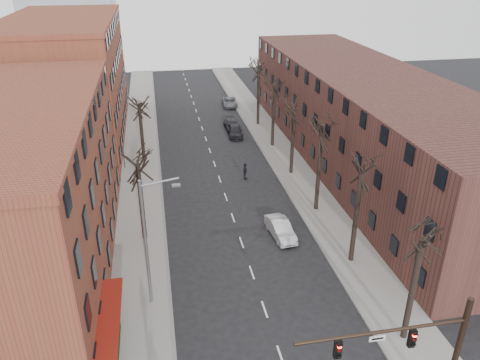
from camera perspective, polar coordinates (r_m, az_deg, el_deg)
sidewalk_left at (r=54.18m, az=-11.99°, el=2.64°), size 4.00×90.00×0.15m
sidewalk_right at (r=55.91m, az=4.61°, el=3.87°), size 4.00×90.00×0.15m
building_left_near at (r=34.94m, az=-26.20°, el=-2.15°), size 12.00×26.00×12.00m
building_left_far at (r=61.45m, az=-20.15°, el=11.19°), size 12.00×28.00×14.00m
building_right at (r=52.52m, az=14.76°, el=7.35°), size 12.00×50.00×10.00m
awning_left at (r=29.75m, az=-15.05°, el=-19.69°), size 1.20×7.00×0.15m
hedge at (r=28.60m, az=-15.53°, el=-20.19°), size 0.80×6.00×1.00m
tree_right_a at (r=31.25m, az=19.24°, el=-17.73°), size 5.20×5.20×10.00m
tree_right_b at (r=36.68m, az=13.32°, el=-9.59°), size 5.20×5.20×10.80m
tree_right_c at (r=42.92m, az=9.21°, el=-3.62°), size 5.20×5.20×11.60m
tree_right_d at (r=49.66m, az=6.22°, el=0.80°), size 5.20×5.20×10.00m
tree_right_e at (r=56.74m, az=3.96°, el=4.14°), size 5.20×5.20×10.80m
tree_right_f at (r=64.03m, az=2.19°, el=6.73°), size 5.20×5.20×11.60m
tree_left_a at (r=39.05m, az=-11.48°, el=-7.02°), size 5.20×5.20×9.50m
tree_left_b at (r=53.27m, az=-11.56°, el=2.19°), size 5.20×5.20×9.50m
signal_mast_arm at (r=24.38m, az=21.93°, el=-18.78°), size 8.14×0.30×7.20m
streetlight at (r=29.59m, az=-11.15°, el=-7.01°), size 2.45×0.22×9.03m
silver_sedan at (r=38.40m, az=4.95°, el=-5.95°), size 1.87×4.29×1.37m
parked_car_near at (r=59.61m, az=-0.59°, el=6.02°), size 2.02×4.36×1.44m
parked_car_mid at (r=62.11m, az=-1.02°, el=6.74°), size 1.79×4.28×1.23m
parked_car_far at (r=72.20m, az=-1.26°, el=9.46°), size 2.44×4.66×1.25m
pedestrian_crossing at (r=47.75m, az=0.63°, el=1.08°), size 0.50×1.07×1.78m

